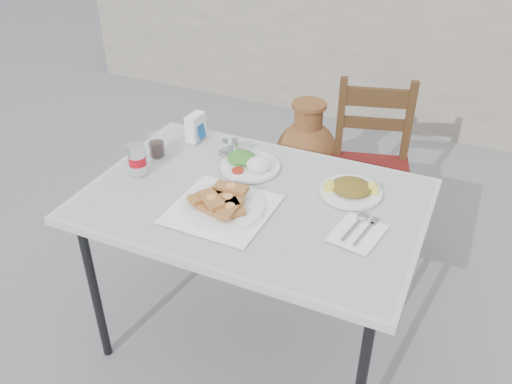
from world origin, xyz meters
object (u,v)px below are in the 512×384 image
at_px(chair, 370,170).
at_px(salad_rice_plate, 249,163).
at_px(salad_chopped_plate, 351,189).
at_px(pide_plate, 222,202).
at_px(terracotta_urn, 306,159).
at_px(soda_can, 137,159).
at_px(condiment_caddy, 232,149).
at_px(cola_glass, 156,146).
at_px(cafe_table, 254,208).
at_px(napkin_holder, 196,127).

bearing_deg(chair, salad_rice_plate, -132.42).
bearing_deg(salad_chopped_plate, chair, 97.22).
relative_size(pide_plate, terracotta_urn, 0.53).
xyz_separation_m(soda_can, condiment_caddy, (0.28, 0.31, -0.04)).
bearing_deg(terracotta_urn, chair, -27.18).
bearing_deg(cola_glass, condiment_caddy, 26.21).
bearing_deg(terracotta_urn, condiment_caddy, -91.86).
relative_size(cafe_table, salad_rice_plate, 5.21).
height_order(cafe_table, salad_rice_plate, salad_rice_plate).
bearing_deg(chair, soda_can, -144.37).
xyz_separation_m(soda_can, terracotta_urn, (0.31, 1.21, -0.55)).
distance_m(cafe_table, soda_can, 0.53).
xyz_separation_m(cola_glass, condiment_caddy, (0.30, 0.15, -0.02)).
xyz_separation_m(cola_glass, napkin_holder, (0.08, 0.21, 0.02)).
height_order(cafe_table, soda_can, soda_can).
xyz_separation_m(cola_glass, chair, (0.78, 0.82, -0.36)).
xyz_separation_m(pide_plate, cola_glass, (-0.47, 0.25, 0.01)).
distance_m(cafe_table, chair, 1.00).
relative_size(cafe_table, soda_can, 10.08).
relative_size(napkin_holder, chair, 0.13).
xyz_separation_m(cola_glass, terracotta_urn, (0.33, 1.05, -0.53)).
xyz_separation_m(pide_plate, soda_can, (-0.45, 0.08, 0.03)).
bearing_deg(cafe_table, cola_glass, 167.79).
bearing_deg(cola_glass, napkin_holder, 68.60).
bearing_deg(napkin_holder, pide_plate, -47.43).
xyz_separation_m(salad_chopped_plate, napkin_holder, (-0.80, 0.13, 0.04)).
bearing_deg(terracotta_urn, salad_rice_plate, -84.62).
bearing_deg(cola_glass, cafe_table, -12.21).
bearing_deg(salad_chopped_plate, terracotta_urn, 119.26).
distance_m(cola_glass, napkin_holder, 0.22).
relative_size(salad_rice_plate, napkin_holder, 2.06).
relative_size(napkin_holder, condiment_caddy, 0.98).
relative_size(chair, terracotta_urn, 1.36).
height_order(salad_rice_plate, salad_chopped_plate, salad_rice_plate).
xyz_separation_m(salad_rice_plate, terracotta_urn, (-0.09, 0.97, -0.50)).
bearing_deg(pide_plate, chair, 73.45).
height_order(condiment_caddy, terracotta_urn, condiment_caddy).
relative_size(cafe_table, salad_chopped_plate, 5.41).
relative_size(soda_can, chair, 0.14).
distance_m(salad_chopped_plate, chair, 0.82).
bearing_deg(terracotta_urn, cola_glass, -107.57).
bearing_deg(cafe_table, salad_rice_plate, 120.36).
distance_m(pide_plate, condiment_caddy, 0.43).
bearing_deg(salad_chopped_plate, napkin_holder, 170.68).
xyz_separation_m(salad_rice_plate, cola_glass, (-0.42, -0.08, 0.02)).
xyz_separation_m(salad_rice_plate, napkin_holder, (-0.34, 0.13, 0.04)).
distance_m(soda_can, condiment_caddy, 0.42).
height_order(cola_glass, napkin_holder, napkin_holder).
height_order(salad_chopped_plate, napkin_holder, napkin_holder).
bearing_deg(salad_rice_plate, pide_plate, -82.39).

